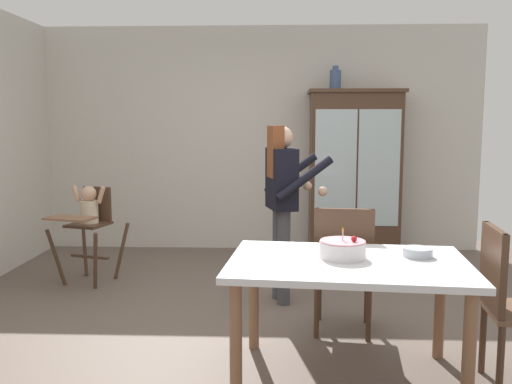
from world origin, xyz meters
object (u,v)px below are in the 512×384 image
Objects in this scene: china_cabinet at (354,173)px; dining_chair_right_end at (509,296)px; high_chair_with_toddler at (89,216)px; serving_bowl at (418,252)px; adult_person at (282,192)px; birthday_cake at (343,249)px; dining_table at (348,276)px; dining_chair_far_side at (344,262)px; ceramic_vase at (335,79)px.

dining_chair_right_end is (0.45, -3.30, -0.42)m from china_cabinet.
dining_chair_right_end is (3.18, -2.03, -0.10)m from high_chair_with_toddler.
serving_bowl is (2.69, -1.84, 0.11)m from high_chair_with_toddler.
adult_person is 1.44m from birthday_cake.
dining_chair_far_side reaches higher than dining_table.
china_cabinet is at bearing -40.99° from adult_person.
adult_person is at bearing -52.78° from dining_chair_far_side.
high_chair_with_toddler reaches higher than serving_bowl.
dining_chair_far_side is at bearing -165.02° from adult_person.
dining_table is at bearing 179.68° from adult_person.
china_cabinet is 3.20m from birthday_cake.
serving_bowl is at bearing -17.83° from high_chair_with_toddler.
serving_bowl is (0.20, -3.11, -1.28)m from ceramic_vase.
dining_chair_far_side reaches higher than birthday_cake.
birthday_cake is at bearing -23.79° from high_chair_with_toddler.
ceramic_vase is at bearing 43.51° from high_chair_with_toddler.
birthday_cake is (-0.50, -3.16, -0.18)m from china_cabinet.
adult_person is (-0.86, -1.78, -0.00)m from china_cabinet.
dining_chair_right_end is (0.95, -0.14, -0.24)m from birthday_cake.
china_cabinet is 3.03m from high_chair_with_toddler.
birthday_cake is (2.23, -1.89, 0.14)m from high_chair_with_toddler.
ceramic_vase is 0.96× the size of birthday_cake.
high_chair_with_toddler is 0.99× the size of dining_chair_right_end.
high_chair_with_toddler is at bearing 63.62° from dining_chair_right_end.
serving_bowl is at bearing 14.17° from dining_table.
ceramic_vase is 3.69m from dining_chair_right_end.
dining_chair_right_end is at bearing -8.38° from birthday_cake.
serving_bowl is 0.19× the size of dining_chair_right_end.
high_chair_with_toddler is 1.97m from adult_person.
ceramic_vase is at bearing -34.28° from adult_person.
adult_person is at bearing -109.11° from ceramic_vase.
adult_person reaches higher than high_chair_with_toddler.
adult_person is 8.50× the size of serving_bowl.
high_chair_with_toddler is at bearing -21.62° from dining_chair_far_side.
serving_bowl reaches higher than dining_table.
dining_chair_right_end is (1.30, -1.52, -0.41)m from adult_person.
adult_person is 0.97m from dining_chair_far_side.
china_cabinet is 1.29× the size of dining_table.
china_cabinet reaches higher than birthday_cake.
dining_chair_right_end reaches higher than serving_bowl.
birthday_cake is at bearing -173.73° from serving_bowl.
high_chair_with_toddler is 0.64× the size of dining_table.
dining_table is 0.93m from dining_chair_right_end.
birthday_cake is at bearing 179.23° from adult_person.
serving_bowl is at bearing -86.29° from ceramic_vase.
adult_person is 5.47× the size of birthday_cake.
high_chair_with_toddler is 2.98m from dining_table.
birthday_cake is at bearing 114.71° from dining_table.
ceramic_vase reaches higher than china_cabinet.
birthday_cake reaches higher than serving_bowl.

